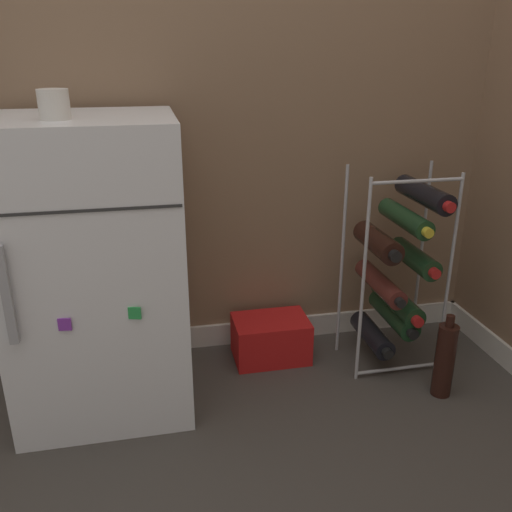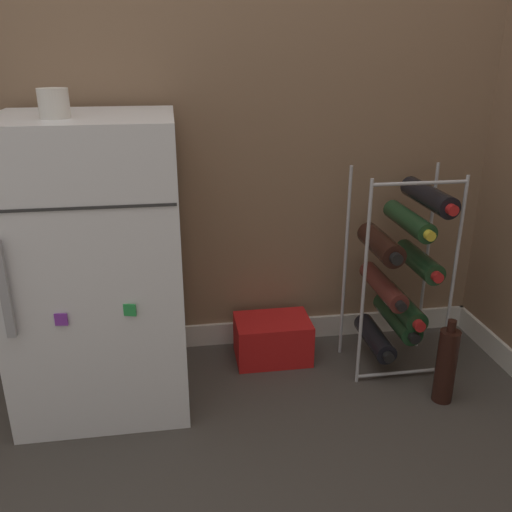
# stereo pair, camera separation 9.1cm
# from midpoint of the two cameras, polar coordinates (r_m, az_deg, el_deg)

# --- Properties ---
(ground_plane) EXTENTS (14.00, 14.00, 0.00)m
(ground_plane) POSITION_cam_midpoint_polar(r_m,az_deg,el_deg) (1.75, 0.28, -18.85)
(ground_plane) COLOR #423D38
(wall_back) EXTENTS (6.91, 0.07, 2.50)m
(wall_back) POSITION_cam_midpoint_polar(r_m,az_deg,el_deg) (1.98, -3.93, 24.35)
(wall_back) COLOR #84664C
(wall_back) RESTS_ON ground_plane
(mini_fridge) EXTENTS (0.53, 0.50, 0.94)m
(mini_fridge) POSITION_cam_midpoint_polar(r_m,az_deg,el_deg) (1.79, -17.80, -1.40)
(mini_fridge) COLOR white
(mini_fridge) RESTS_ON ground_plane
(wine_rack) EXTENTS (0.33, 0.33, 0.74)m
(wine_rack) POSITION_cam_midpoint_polar(r_m,az_deg,el_deg) (2.01, 13.25, -1.49)
(wine_rack) COLOR #B2B2B7
(wine_rack) RESTS_ON ground_plane
(soda_box) EXTENTS (0.28, 0.19, 0.16)m
(soda_box) POSITION_cam_midpoint_polar(r_m,az_deg,el_deg) (2.10, 0.30, -8.70)
(soda_box) COLOR red
(soda_box) RESTS_ON ground_plane
(fridge_top_cup) EXTENTS (0.08, 0.08, 0.08)m
(fridge_top_cup) POSITION_cam_midpoint_polar(r_m,az_deg,el_deg) (1.60, -22.10, 14.57)
(fridge_top_cup) COLOR silver
(fridge_top_cup) RESTS_ON mini_fridge
(loose_bottle_floor) EXTENTS (0.07, 0.07, 0.30)m
(loose_bottle_floor) POSITION_cam_midpoint_polar(r_m,az_deg,el_deg) (1.96, 17.97, -10.36)
(loose_bottle_floor) COLOR black
(loose_bottle_floor) RESTS_ON ground_plane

